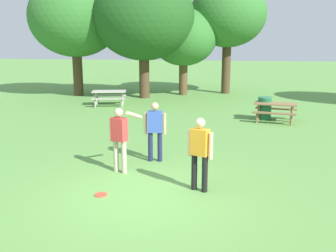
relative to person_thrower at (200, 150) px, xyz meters
The scene contains 12 objects.
ground_plane 1.57m from the person_thrower, 158.40° to the right, with size 120.00×120.00×0.00m, color #609947.
person_thrower is the anchor object (origin of this frame).
person_catcher 2.25m from the person_thrower, 156.84° to the left, with size 0.78×0.61×1.64m.
person_bystander 2.37m from the person_thrower, 126.08° to the left, with size 0.61×0.26×1.64m.
frisbee 2.34m from the person_thrower, 162.83° to the right, with size 0.27×0.27×0.03m, color #E04733.
picnic_table_near 8.35m from the person_thrower, 73.35° to the left, with size 1.91×1.68×0.77m.
picnic_table_far 12.04m from the person_thrower, 117.88° to the left, with size 1.99×1.79×0.77m.
trash_can_beside_table 8.56m from the person_thrower, 76.57° to the left, with size 0.59×0.59×0.96m.
tree_tall_left 16.88m from the person_thrower, 121.89° to the left, with size 5.40×5.40×6.91m.
tree_broad_center 14.85m from the person_thrower, 108.16° to the left, with size 5.75×5.75×7.05m.
tree_far_right 15.76m from the person_thrower, 98.97° to the left, with size 4.01×4.01×5.19m.
tree_slender_mid 16.97m from the person_thrower, 89.48° to the left, with size 4.70×4.70×6.87m.
Camera 1 is at (1.84, -7.43, 3.22)m, focal length 40.51 mm.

